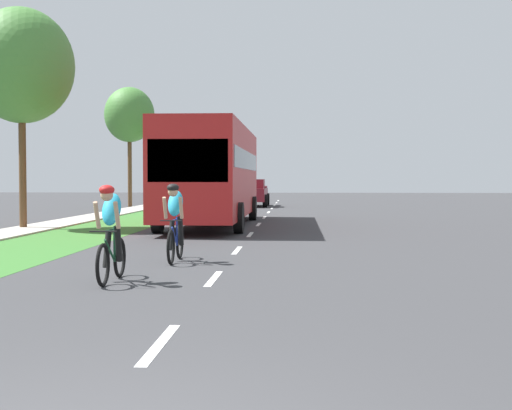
{
  "coord_description": "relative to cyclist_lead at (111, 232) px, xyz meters",
  "views": [
    {
      "loc": [
        1.38,
        -4.02,
        1.68
      ],
      "look_at": [
        0.32,
        14.44,
        0.99
      ],
      "focal_mm": 49.45,
      "sensor_mm": 36.0,
      "label": 1
    }
  ],
  "objects": [
    {
      "name": "cyclist_trailing",
      "position": [
        0.55,
        2.84,
        0.0
      ],
      "size": [
        0.42,
        1.72,
        1.58
      ],
      "color": "black",
      "rests_on": "ground_plane"
    },
    {
      "name": "street_tree_far",
      "position": [
        -6.75,
        29.56,
        4.57
      ],
      "size": [
        2.91,
        2.91,
        7.01
      ],
      "color": "brown",
      "rests_on": "ground_plane"
    },
    {
      "name": "grass_verge",
      "position": [
        -3.47,
        12.83,
        -0.81
      ],
      "size": [
        2.95,
        70.0,
        0.01
      ],
      "primitive_type": "cube",
      "color": "#38722D",
      "rests_on": "ground_plane"
    },
    {
      "name": "cyclist_lead",
      "position": [
        0.0,
        0.0,
        0.0
      ],
      "size": [
        0.42,
        1.72,
        1.58
      ],
      "color": "black",
      "rests_on": "ground_plane"
    },
    {
      "name": "bus_red",
      "position": [
        -0.01,
        13.94,
        1.17
      ],
      "size": [
        2.78,
        11.6,
        3.48
      ],
      "color": "red",
      "rests_on": "ground_plane"
    },
    {
      "name": "pickup_maroon",
      "position": [
        0.19,
        31.12,
        0.02
      ],
      "size": [
        2.22,
        5.1,
        1.64
      ],
      "color": "maroon",
      "rests_on": "ground_plane"
    },
    {
      "name": "sidewalk_concrete",
      "position": [
        -5.75,
        12.83,
        -0.81
      ],
      "size": [
        1.61,
        70.0,
        0.1
      ],
      "primitive_type": "cube",
      "color": "#B2ADA3",
      "rests_on": "ground_plane"
    },
    {
      "name": "ground_plane",
      "position": [
        1.61,
        12.83,
        -0.81
      ],
      "size": [
        120.0,
        120.0,
        0.0
      ],
      "primitive_type": "plane",
      "color": "#38383A"
    },
    {
      "name": "street_tree_near",
      "position": [
        -6.17,
        11.92,
        4.62
      ],
      "size": [
        3.49,
        3.49,
        7.36
      ],
      "color": "brown",
      "rests_on": "ground_plane"
    },
    {
      "name": "lane_markings_center",
      "position": [
        1.61,
        16.83,
        -0.81
      ],
      "size": [
        0.12,
        53.13,
        0.01
      ],
      "color": "white",
      "rests_on": "ground_plane"
    }
  ]
}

